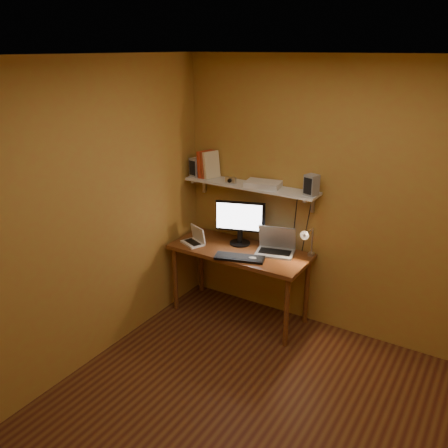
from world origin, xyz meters
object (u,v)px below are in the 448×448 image
Objects in this scene: shelf_camera at (231,180)px; desk at (240,257)px; laptop at (276,246)px; speaker_left at (196,167)px; netbook at (195,239)px; desk_lamp at (308,239)px; monitor at (240,221)px; wall_shelf at (250,186)px; router at (263,184)px; speaker_right at (311,185)px; keyboard at (240,258)px; mouse at (253,259)px.

desk is at bearing -33.99° from shelf_camera.
laptop is 1.17m from speaker_left.
shelf_camera is at bearing 63.23° from netbook.
speaker_left is at bearing 177.54° from desk_lamp.
laptop is (0.41, 0.00, -0.18)m from monitor.
shelf_camera is at bearing -160.46° from wall_shelf.
netbook reaches higher than desk.
speaker_left is at bearing -179.96° from router.
speaker_left is 0.46m from shelf_camera.
netbook is (-0.80, -0.24, -0.02)m from laptop.
speaker_right is at bearing 12.50° from speaker_left.
desk_lamp is (0.73, -0.00, -0.05)m from monitor.
speaker_right reaches higher than monitor.
monitor is at bearing 179.88° from desk_lamp.
monitor is 1.02× the size of keyboard.
keyboard is 0.96m from speaker_right.
keyboard is 0.13m from mouse.
mouse is (-0.10, -0.29, -0.05)m from laptop.
router is at bearing 94.75° from mouse.
desk is 0.30m from mouse.
monitor reaches higher than mouse.
monitor is 0.44m from keyboard.
speaker_right is at bearing 15.30° from desk.
wall_shelf is 0.77m from desk_lamp.
wall_shelf is at bearing 56.13° from netbook.
speaker_left reaches higher than router.
speaker_right is (0.64, 0.18, 0.81)m from desk.
wall_shelf is 0.79m from netbook.
shelf_camera is at bearing -170.55° from router.
wall_shelf is 0.15m from router.
shelf_camera reaches higher than router.
keyboard is at bearing 14.79° from netbook.
desk is at bearing 36.28° from netbook.
monitor is 0.46m from router.
speaker_right reaches higher than wall_shelf.
router is (0.61, 0.29, 0.60)m from netbook.
monitor is 4.42× the size of shelf_camera.
monitor is at bearing 7.33° from speaker_left.
netbook is 0.84× the size of router.
speaker_right is 1.75× the size of shelf_camera.
monitor reaches higher than desk_lamp.
router reaches higher than keyboard.
shelf_camera reaches higher than desk.
monitor reaches higher than netbook.
keyboard is at bearing -173.49° from mouse.
monitor is 0.48m from mouse.
keyboard is 2.46× the size of speaker_left.
monitor is at bearing -137.81° from wall_shelf.
laptop is at bearing 21.51° from desk.
desk_lamp is (0.66, -0.07, -0.40)m from wall_shelf.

